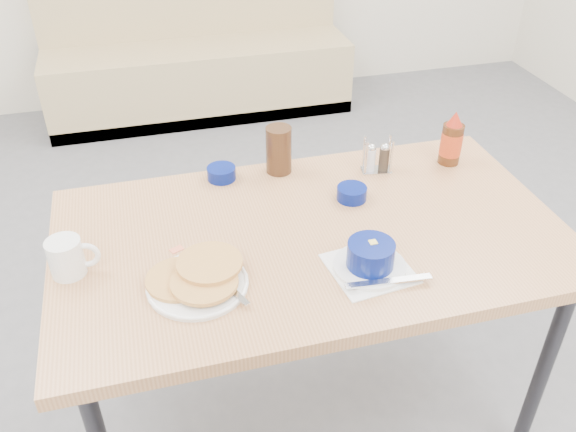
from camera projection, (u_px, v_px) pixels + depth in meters
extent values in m
cube|color=tan|center=(200.00, 79.00, 3.94)|extent=(1.90, 0.55, 0.45)
cube|color=#2D2D33|center=(202.00, 105.00, 4.04)|extent=(1.90, 0.55, 0.08)
cube|color=tan|center=(312.00, 237.00, 1.69)|extent=(1.40, 0.80, 0.04)
cylinder|color=#2D2D33|center=(543.00, 371.00, 1.78)|extent=(0.04, 0.04, 0.72)
cylinder|color=#2D2D33|center=(104.00, 301.00, 2.03)|extent=(0.04, 0.04, 0.72)
cylinder|color=#2D2D33|center=(443.00, 243.00, 2.29)|extent=(0.04, 0.04, 0.72)
cylinder|color=white|center=(198.00, 285.00, 1.49)|extent=(0.25, 0.25, 0.01)
cylinder|color=#E69E56|center=(179.00, 279.00, 1.49)|extent=(0.16, 0.16, 0.01)
cylinder|color=#E69E56|center=(204.00, 282.00, 1.46)|extent=(0.16, 0.16, 0.01)
cylinder|color=#E69E56|center=(210.00, 263.00, 1.50)|extent=(0.16, 0.16, 0.01)
cube|color=silver|center=(235.00, 292.00, 1.45)|extent=(0.06, 0.11, 0.00)
cylinder|color=white|center=(66.00, 257.00, 1.51)|extent=(0.09, 0.09, 0.10)
cylinder|color=black|center=(62.00, 243.00, 1.48)|extent=(0.07, 0.07, 0.00)
torus|color=white|center=(86.00, 255.00, 1.51)|extent=(0.07, 0.02, 0.07)
cube|color=white|center=(369.00, 268.00, 1.54)|extent=(0.22, 0.22, 0.00)
cylinder|color=white|center=(370.00, 266.00, 1.54)|extent=(0.18, 0.18, 0.01)
cylinder|color=#041362|center=(371.00, 254.00, 1.52)|extent=(0.12, 0.12, 0.07)
cylinder|color=white|center=(372.00, 246.00, 1.50)|extent=(0.11, 0.11, 0.01)
cube|color=#F4DB60|center=(373.00, 243.00, 1.51)|extent=(0.02, 0.02, 0.01)
cube|color=silver|center=(389.00, 281.00, 1.48)|extent=(0.22, 0.04, 0.01)
cylinder|color=#041362|center=(221.00, 173.00, 1.89)|extent=(0.09, 0.09, 0.04)
cylinder|color=#041362|center=(352.00, 193.00, 1.80)|extent=(0.09, 0.09, 0.04)
cylinder|color=#3B2312|center=(279.00, 150.00, 1.90)|extent=(0.10, 0.10, 0.15)
cube|color=silver|center=(376.00, 170.00, 1.94)|extent=(0.10, 0.07, 0.00)
cylinder|color=silver|center=(366.00, 158.00, 1.89)|extent=(0.01, 0.01, 0.11)
cylinder|color=silver|center=(392.00, 157.00, 1.90)|extent=(0.01, 0.01, 0.11)
cylinder|color=silver|center=(364.00, 152.00, 1.93)|extent=(0.01, 0.01, 0.11)
cylinder|color=silver|center=(389.00, 151.00, 1.93)|extent=(0.01, 0.01, 0.11)
cylinder|color=silver|center=(370.00, 160.00, 1.92)|extent=(0.03, 0.03, 0.07)
cylinder|color=#3F3326|center=(384.00, 159.00, 1.92)|extent=(0.03, 0.03, 0.07)
cylinder|color=#47230F|center=(451.00, 144.00, 1.95)|extent=(0.07, 0.07, 0.13)
cylinder|color=#D25E18|center=(451.00, 143.00, 1.95)|extent=(0.07, 0.07, 0.08)
cone|color=#B42411|center=(455.00, 119.00, 1.90)|extent=(0.05, 0.05, 0.05)
cube|color=#EE714F|center=(177.00, 249.00, 1.61)|extent=(0.04, 0.03, 0.00)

